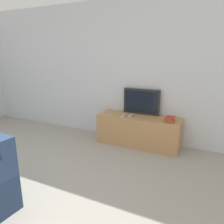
{
  "coord_description": "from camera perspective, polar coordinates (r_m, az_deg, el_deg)",
  "views": [
    {
      "loc": [
        2.06,
        -0.87,
        1.64
      ],
      "look_at": [
        0.54,
        2.26,
        0.7
      ],
      "focal_mm": 35.0,
      "sensor_mm": 36.0,
      "label": 1
    }
  ],
  "objects": [
    {
      "name": "tv_stand",
      "position": [
        4.05,
        6.89,
        -4.83
      ],
      "size": [
        1.5,
        0.48,
        0.54
      ],
      "color": "tan",
      "rests_on": "ground_plane"
    },
    {
      "name": "remote_secondary",
      "position": [
        3.93,
        2.99,
        -1.0
      ],
      "size": [
        0.07,
        0.19,
        0.02
      ],
      "rotation": [
        0.0,
        0.0,
        0.14
      ],
      "color": "#B7B7B7",
      "rests_on": "tv_stand"
    },
    {
      "name": "book_stack",
      "position": [
        3.75,
        14.83,
        -1.87
      ],
      "size": [
        0.16,
        0.21,
        0.07
      ],
      "color": "#995623",
      "rests_on": "tv_stand"
    },
    {
      "name": "wall_back",
      "position": [
        4.42,
        -1.98,
        10.65
      ],
      "size": [
        9.0,
        0.06,
        2.6
      ],
      "color": "silver",
      "rests_on": "ground_plane"
    },
    {
      "name": "television",
      "position": [
        4.09,
        7.68,
        2.72
      ],
      "size": [
        0.68,
        0.09,
        0.47
      ],
      "color": "black",
      "rests_on": "tv_stand"
    },
    {
      "name": "remote_on_stand",
      "position": [
        3.98,
        4.93,
        -0.86
      ],
      "size": [
        0.05,
        0.15,
        0.02
      ],
      "rotation": [
        0.0,
        0.0,
        -0.06
      ],
      "color": "#B7B7B7",
      "rests_on": "tv_stand"
    }
  ]
}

